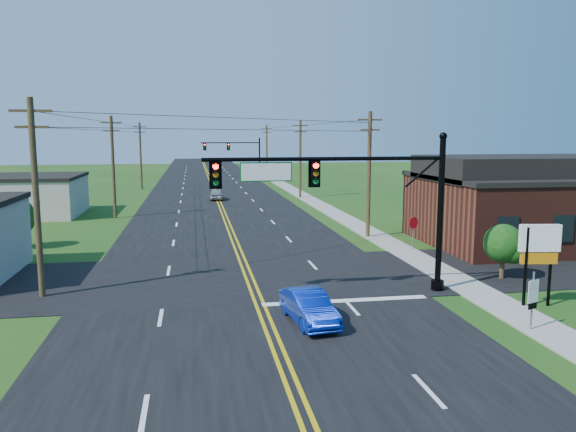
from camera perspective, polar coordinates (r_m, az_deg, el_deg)
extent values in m
plane|color=#153F12|center=(18.17, -0.70, -15.66)|extent=(260.00, 260.00, 0.00)
cube|color=black|center=(66.86, -7.37, 1.89)|extent=(16.00, 220.00, 0.04)
cube|color=black|center=(29.46, -4.35, -6.20)|extent=(70.00, 10.00, 0.04)
cube|color=gray|center=(58.36, 3.39, 1.04)|extent=(2.00, 160.00, 0.08)
cylinder|color=black|center=(27.19, 15.19, 0.01)|extent=(0.28, 0.28, 7.20)
cylinder|color=black|center=(27.85, 14.93, -6.83)|extent=(0.60, 0.60, 0.50)
sphere|color=black|center=(26.92, 15.49, 7.83)|extent=(0.36, 0.36, 0.36)
cylinder|color=black|center=(25.13, 3.91, 5.81)|extent=(11.00, 0.18, 0.18)
cube|color=#055814|center=(24.67, -2.24, 4.50)|extent=(2.30, 0.06, 0.85)
cylinder|color=black|center=(97.15, -2.91, 6.04)|extent=(0.28, 0.28, 7.20)
cylinder|color=black|center=(97.34, -2.90, 4.07)|extent=(0.60, 0.60, 0.50)
sphere|color=black|center=(97.08, -2.93, 8.22)|extent=(0.36, 0.36, 0.36)
cylinder|color=black|center=(96.63, -5.89, 7.42)|extent=(10.00, 0.18, 0.18)
cube|color=#055814|center=(96.48, -7.80, 7.06)|extent=(2.30, 0.06, 0.85)
cube|color=#512017|center=(41.47, 23.44, 0.42)|extent=(14.00, 11.00, 4.40)
cube|color=black|center=(41.24, 23.63, 3.66)|extent=(14.20, 11.20, 0.30)
cube|color=#B9AB9E|center=(57.12, -26.30, 1.72)|extent=(12.00, 9.00, 3.40)
cube|color=black|center=(56.96, -26.42, 3.57)|extent=(12.20, 9.20, 0.30)
cylinder|color=#362518|center=(27.45, -24.20, 1.54)|extent=(0.28, 0.28, 9.00)
cube|color=#362518|center=(27.32, -24.69, 9.69)|extent=(1.80, 0.12, 0.12)
cube|color=#362518|center=(27.31, -24.60, 8.22)|extent=(1.40, 0.12, 0.12)
cylinder|color=#362518|center=(51.95, -17.34, 4.73)|extent=(0.28, 0.28, 9.00)
cube|color=#362518|center=(51.88, -17.52, 9.03)|extent=(1.80, 0.12, 0.12)
cube|color=#362518|center=(51.87, -17.49, 8.26)|extent=(1.40, 0.12, 0.12)
cylinder|color=#362518|center=(78.77, -14.75, 5.91)|extent=(0.28, 0.28, 9.00)
cube|color=#362518|center=(78.72, -14.85, 8.75)|extent=(1.80, 0.12, 0.12)
cube|color=#362518|center=(78.71, -14.83, 8.24)|extent=(1.40, 0.12, 0.12)
cylinder|color=#362518|center=(40.45, 8.22, 4.12)|extent=(0.28, 0.28, 9.00)
cube|color=#362518|center=(40.36, 8.34, 9.65)|extent=(1.80, 0.12, 0.12)
cube|color=#362518|center=(40.35, 8.32, 8.66)|extent=(1.40, 0.12, 0.12)
cylinder|color=#362518|center=(65.65, 1.25, 5.76)|extent=(0.28, 0.28, 9.00)
cube|color=#362518|center=(65.59, 1.26, 9.17)|extent=(1.80, 0.12, 0.12)
cube|color=#362518|center=(65.58, 1.26, 8.56)|extent=(1.40, 0.12, 0.12)
cylinder|color=#362518|center=(95.26, -2.17, 6.54)|extent=(0.28, 0.28, 9.00)
cube|color=#362518|center=(95.22, -2.18, 8.89)|extent=(1.80, 0.12, 0.12)
cube|color=#362518|center=(95.21, -2.18, 8.47)|extent=(1.40, 0.12, 0.12)
cylinder|color=#362518|center=(46.74, 13.89, 0.10)|extent=(0.24, 0.24, 1.85)
sphere|color=#12380D|center=(46.54, 13.96, 2.15)|extent=(3.00, 3.00, 3.00)
cylinder|color=#362518|center=(30.96, 20.92, -4.80)|extent=(0.24, 0.24, 1.32)
sphere|color=#12380D|center=(30.72, 21.04, -2.62)|extent=(2.00, 2.00, 2.00)
cylinder|color=#362518|center=(40.61, -25.84, -1.92)|extent=(0.24, 0.24, 1.54)
sphere|color=#12380D|center=(40.41, -25.97, 0.04)|extent=(2.40, 2.40, 2.40)
imported|color=#0721A1|center=(22.31, 2.12, -9.30)|extent=(1.86, 4.01, 1.27)
imported|color=#A5A6AA|center=(64.21, -7.24, 2.19)|extent=(1.76, 3.82, 1.27)
cylinder|color=slate|center=(23.20, 23.56, -7.99)|extent=(0.09, 0.09, 2.30)
cube|color=white|center=(23.00, 23.70, -6.38)|extent=(0.55, 0.24, 0.31)
cube|color=white|center=(23.11, 23.64, -7.38)|extent=(0.55, 0.24, 0.57)
cube|color=black|center=(23.22, 23.58, -8.38)|extent=(0.45, 0.20, 0.23)
cylinder|color=slate|center=(36.68, 12.57, -1.89)|extent=(0.09, 0.09, 2.05)
cylinder|color=red|center=(36.53, 12.63, -0.69)|extent=(0.75, 0.31, 0.78)
cylinder|color=black|center=(26.10, 22.99, -4.84)|extent=(0.15, 0.15, 3.49)
cylinder|color=black|center=(26.74, 25.10, -4.66)|extent=(0.15, 0.15, 3.49)
cube|color=white|center=(26.18, 24.22, -2.05)|extent=(1.76, 0.49, 1.16)
cube|color=#CC720C|center=(26.34, 24.11, -3.92)|extent=(1.57, 0.43, 0.49)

